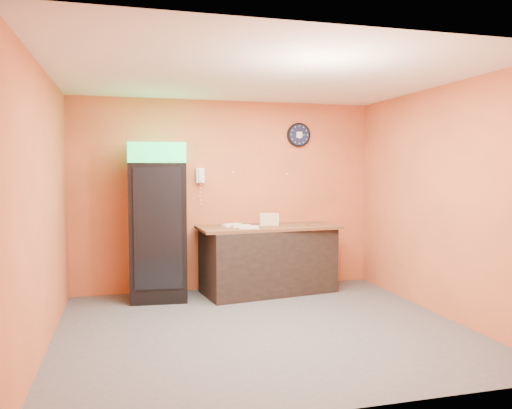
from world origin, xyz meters
name	(u,v)px	position (x,y,z in m)	size (l,w,h in m)	color
floor	(263,328)	(0.00, 0.00, 0.00)	(4.50, 4.50, 0.00)	#47474C
back_wall	(227,195)	(0.00, 2.00, 1.40)	(4.50, 0.02, 2.80)	#E0693F
left_wall	(44,208)	(-2.25, 0.00, 1.40)	(0.02, 4.00, 2.80)	#E0693F
right_wall	(440,201)	(2.25, 0.00, 1.40)	(0.02, 4.00, 2.80)	#E0693F
ceiling	(263,76)	(0.00, 0.00, 2.80)	(4.50, 4.00, 0.02)	white
beverage_cooler	(159,224)	(-1.03, 1.60, 1.05)	(0.81, 0.82, 2.14)	black
prep_counter	(268,260)	(0.53, 1.59, 0.47)	(1.86, 0.83, 0.93)	black
wall_clock	(299,135)	(1.12, 1.97, 2.31)	(0.37, 0.06, 0.37)	black
wall_phone	(200,176)	(-0.40, 1.95, 1.70)	(0.12, 0.10, 0.22)	white
butcher_paper	(268,227)	(0.53, 1.59, 0.95)	(2.01, 0.83, 0.04)	brown
sub_roll_stack	(269,219)	(0.55, 1.64, 1.06)	(0.28, 0.10, 0.18)	beige
wrapped_sandwich_left	(241,226)	(0.11, 1.52, 0.99)	(0.26, 0.10, 0.04)	silver
wrapped_sandwich_mid	(249,227)	(0.17, 1.33, 0.99)	(0.27, 0.11, 0.04)	silver
wrapped_sandwich_right	(232,225)	(0.00, 1.65, 0.99)	(0.28, 0.11, 0.04)	silver
kitchen_tool	(273,222)	(0.64, 1.71, 1.00)	(0.07, 0.07, 0.07)	silver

